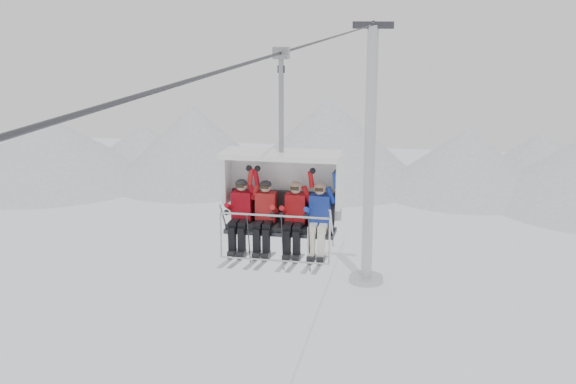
% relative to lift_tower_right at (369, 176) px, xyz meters
% --- Properties ---
extents(ridgeline, '(72.00, 21.00, 7.00)m').
position_rel_lift_tower_right_xyz_m(ridgeline, '(-1.58, 20.05, -2.94)').
color(ridgeline, silver).
rests_on(ridgeline, ground).
extents(lift_tower_right, '(2.00, 1.80, 13.48)m').
position_rel_lift_tower_right_xyz_m(lift_tower_right, '(0.00, 0.00, 0.00)').
color(lift_tower_right, '#B3B6BB').
rests_on(lift_tower_right, ground).
extents(haul_cable, '(0.06, 50.00, 0.06)m').
position_rel_lift_tower_right_xyz_m(haul_cable, '(0.00, -22.00, 7.52)').
color(haul_cable, '#303035').
rests_on(haul_cable, lift_tower_left).
extents(chairlift_carrier, '(2.31, 1.17, 3.98)m').
position_rel_lift_tower_right_xyz_m(chairlift_carrier, '(0.00, -22.57, 4.88)').
color(chairlift_carrier, black).
rests_on(chairlift_carrier, haul_cable).
extents(skier_far_left, '(0.40, 1.69, 1.58)m').
position_rel_lift_tower_right_xyz_m(skier_far_left, '(-0.78, -22.87, 4.42)').
color(skier_far_left, '#A90915').
rests_on(skier_far_left, chairlift_carrier).
extents(skier_center_left, '(0.40, 1.69, 1.58)m').
position_rel_lift_tower_right_xyz_m(skier_center_left, '(-0.29, -22.87, 4.42)').
color(skier_center_left, red).
rests_on(skier_center_left, chairlift_carrier).
extents(skier_center_right, '(0.40, 1.69, 1.58)m').
position_rel_lift_tower_right_xyz_m(skier_center_right, '(0.30, -22.87, 4.42)').
color(skier_center_right, red).
rests_on(skier_center_right, chairlift_carrier).
extents(skier_far_right, '(0.40, 1.69, 1.58)m').
position_rel_lift_tower_right_xyz_m(skier_far_right, '(0.78, -22.87, 4.42)').
color(skier_far_right, '#1C37A4').
rests_on(skier_far_right, chairlift_carrier).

